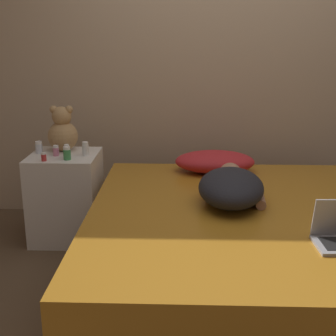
{
  "coord_description": "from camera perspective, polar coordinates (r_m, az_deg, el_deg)",
  "views": [
    {
      "loc": [
        -0.32,
        -2.55,
        1.51
      ],
      "look_at": [
        -0.42,
        0.25,
        0.69
      ],
      "focal_mm": 50.0,
      "sensor_mm": 36.0,
      "label": 1
    }
  ],
  "objects": [
    {
      "name": "bottle_green",
      "position": [
        3.31,
        -12.22,
        1.76
      ],
      "size": [
        0.05,
        0.05,
        0.09
      ],
      "color": "#3D8E4C",
      "rests_on": "nightstand"
    },
    {
      "name": "ground_plane",
      "position": [
        2.98,
        8.12,
        -14.25
      ],
      "size": [
        12.0,
        12.0,
        0.0
      ],
      "primitive_type": "plane",
      "color": "brown"
    },
    {
      "name": "bottle_clear",
      "position": [
        3.54,
        -15.46,
        2.44
      ],
      "size": [
        0.05,
        0.05,
        0.09
      ],
      "color": "silver",
      "rests_on": "nightstand"
    },
    {
      "name": "teddy_bear",
      "position": [
        3.55,
        -12.72,
        4.39
      ],
      "size": [
        0.22,
        0.22,
        0.34
      ],
      "color": "tan",
      "rests_on": "nightstand"
    },
    {
      "name": "bottle_pink",
      "position": [
        3.44,
        -13.5,
        2.07
      ],
      "size": [
        0.04,
        0.04,
        0.08
      ],
      "color": "pink",
      "rests_on": "nightstand"
    },
    {
      "name": "bottle_red",
      "position": [
        3.32,
        -14.91,
        1.33
      ],
      "size": [
        0.04,
        0.04,
        0.06
      ],
      "color": "#B72D2D",
      "rests_on": "nightstand"
    },
    {
      "name": "bed",
      "position": [
        2.86,
        8.32,
        -9.92
      ],
      "size": [
        1.77,
        2.01,
        0.51
      ],
      "color": "#4C331E",
      "rests_on": "ground_plane"
    },
    {
      "name": "bottle_blue",
      "position": [
        3.39,
        -12.24,
        2.06
      ],
      "size": [
        0.04,
        0.04,
        0.09
      ],
      "color": "#3866B2",
      "rests_on": "nightstand"
    },
    {
      "name": "pillow",
      "position": [
        3.46,
        5.73,
        0.78
      ],
      "size": [
        0.58,
        0.36,
        0.16
      ],
      "color": "red",
      "rests_on": "bed"
    },
    {
      "name": "wall_back",
      "position": [
        3.85,
        6.92,
        13.14
      ],
      "size": [
        8.0,
        0.06,
        2.6
      ],
      "color": "tan",
      "rests_on": "ground_plane"
    },
    {
      "name": "nightstand",
      "position": [
        3.57,
        -12.29,
        -3.42
      ],
      "size": [
        0.49,
        0.48,
        0.65
      ],
      "color": "silver",
      "rests_on": "ground_plane"
    },
    {
      "name": "person_lying",
      "position": [
        2.85,
        7.74,
        -2.26
      ],
      "size": [
        0.44,
        0.73,
        0.2
      ],
      "rotation": [
        0.0,
        0.0,
        -0.08
      ],
      "color": "black",
      "rests_on": "bed"
    },
    {
      "name": "bottle_white",
      "position": [
        3.4,
        -10.04,
        2.31
      ],
      "size": [
        0.05,
        0.05,
        0.1
      ],
      "color": "white",
      "rests_on": "nightstand"
    }
  ]
}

